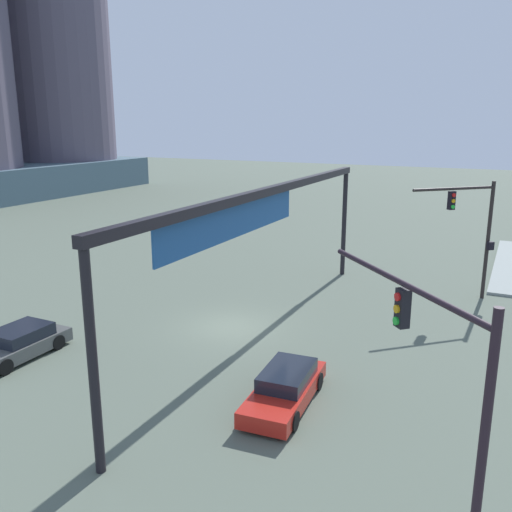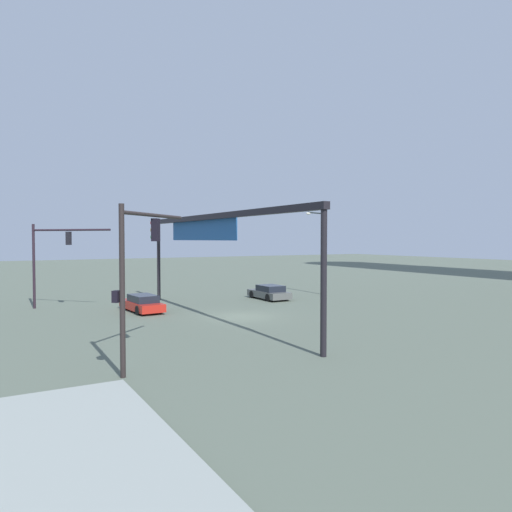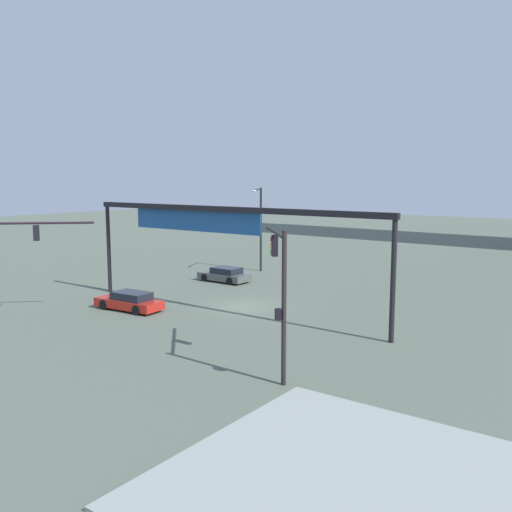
# 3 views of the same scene
# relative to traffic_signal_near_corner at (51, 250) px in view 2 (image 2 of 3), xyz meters

# --- Properties ---
(ground_plane) EXTENTS (193.81, 193.81, 0.00)m
(ground_plane) POSITION_rel_traffic_signal_near_corner_xyz_m (9.73, 10.50, -4.30)
(ground_plane) COLOR #545F51
(traffic_signal_near_corner) EXTENTS (4.85, 4.60, 6.22)m
(traffic_signal_near_corner) POSITION_rel_traffic_signal_near_corner_xyz_m (0.00, 0.00, 0.00)
(traffic_signal_near_corner) COLOR black
(traffic_signal_near_corner) RESTS_ON ground
(traffic_signal_opposite_side) EXTENTS (3.43, 3.92, 6.41)m
(traffic_signal_opposite_side) POSITION_rel_traffic_signal_near_corner_xyz_m (18.94, 0.85, -0.05)
(traffic_signal_opposite_side) COLOR black
(traffic_signal_opposite_side) RESTS_ON ground
(streetlamp_curved_arm) EXTENTS (1.21, 2.63, 7.63)m
(streetlamp_curved_arm) POSITION_rel_traffic_signal_near_corner_xyz_m (2.38, 22.57, 0.19)
(streetlamp_curved_arm) COLOR black
(streetlamp_curved_arm) RESTS_ON ground
(overhead_sign_gantry) EXTENTS (22.64, 0.43, 6.73)m
(overhead_sign_gantry) POSITION_rel_traffic_signal_near_corner_xyz_m (9.01, 8.55, 1.41)
(overhead_sign_gantry) COLOR black
(overhead_sign_gantry) RESTS_ON ground
(sedan_car_approaching) EXTENTS (4.31, 1.99, 1.21)m
(sedan_car_approaching) POSITION_rel_traffic_signal_near_corner_xyz_m (2.98, 16.74, -3.72)
(sedan_car_approaching) COLOR #4E504F
(sedan_car_approaching) RESTS_ON ground
(sedan_car_waiting_far) EXTENTS (4.76, 2.07, 1.21)m
(sedan_car_waiting_far) POSITION_rel_traffic_signal_near_corner_xyz_m (4.33, 5.37, -3.72)
(sedan_car_waiting_far) COLOR #B32118
(sedan_car_waiting_far) RESTS_ON ground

